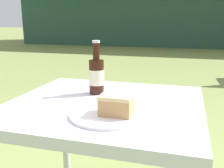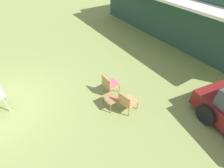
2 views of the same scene
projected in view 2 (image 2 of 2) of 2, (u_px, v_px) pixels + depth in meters
The scene contains 4 objects.
cabin_building at pixel (186, 9), 10.26m from camera, with size 11.37×4.57×3.10m.
wicker_chair_cushioned at pixel (110, 83), 6.73m from camera, with size 0.56×0.56×0.81m.
wicker_chair_plain at pixel (127, 101), 5.99m from camera, with size 0.62×0.62×0.81m.
garden_side_table at pixel (111, 99), 6.17m from camera, with size 0.54×0.40×0.45m.
Camera 2 is at (5.82, 1.10, 4.75)m, focal length 28.00 mm.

